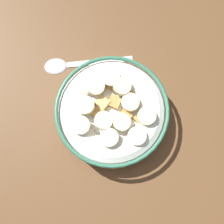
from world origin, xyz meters
The scene contains 3 objects.
ground_plane centered at (0.00, 0.00, -1.00)cm, with size 139.85×139.85×2.00cm, color brown.
cereal_bowl centered at (0.03, 0.02, 2.79)cm, with size 17.91×17.91×6.04cm.
spoon centered at (-12.16, -1.04, 0.33)cm, with size 9.44×15.03×0.80cm.
Camera 1 is at (8.22, -5.70, 44.69)cm, focal length 42.78 mm.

